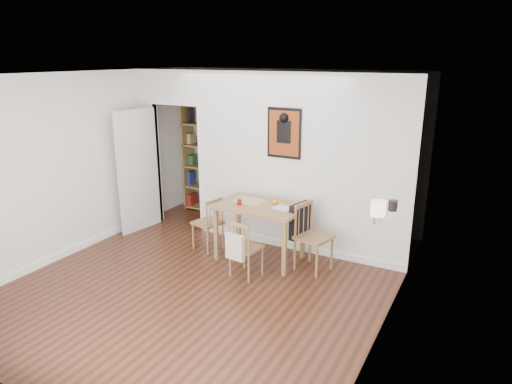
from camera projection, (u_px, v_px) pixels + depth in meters
The scene contains 15 objects.
ground at pixel (212, 277), 6.02m from camera, with size 5.20×5.20×0.00m, color #4E2919.
room_shell at pixel (265, 162), 6.74m from camera, with size 5.20×5.20×5.20m.
dining_table at pixel (260, 212), 6.38m from camera, with size 1.19×0.76×0.81m.
chair_left at pixel (208, 223), 6.81m from camera, with size 0.49×0.49×0.81m.
chair_right at pixel (313, 236), 6.11m from camera, with size 0.61×0.56×0.93m.
chair_front at pixel (246, 248), 5.95m from camera, with size 0.44×0.49×0.78m.
bookshelf at pixel (206, 157), 8.38m from camera, with size 0.87×0.35×2.07m.
fireplace at pixel (385, 260), 5.08m from camera, with size 0.45×1.25×1.16m.
red_glass at pixel (239, 202), 6.35m from camera, with size 0.06×0.06×0.08m, color maroon.
orange_fruit at pixel (275, 202), 6.37m from camera, with size 0.08×0.08×0.08m, color orange.
placemat at pixel (249, 201), 6.53m from camera, with size 0.44×0.33×0.00m, color #C1B29F.
notebook at pixel (283, 208), 6.20m from camera, with size 0.27×0.20×0.01m, color silver.
mantel_lamp at pixel (378, 210), 4.62m from camera, with size 0.15×0.15×0.24m.
ceramic_jar_a at pixel (393, 206), 5.03m from camera, with size 0.10×0.10×0.12m, color black.
ceramic_jar_b at pixel (394, 204), 5.12m from camera, with size 0.08×0.08×0.09m, color black.
Camera 1 is at (3.08, -4.53, 2.81)m, focal length 32.00 mm.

